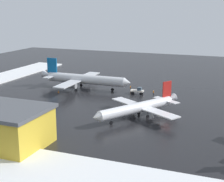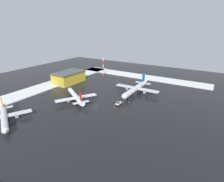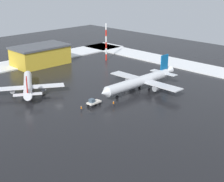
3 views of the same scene
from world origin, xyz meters
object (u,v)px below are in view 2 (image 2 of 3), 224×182
at_px(cargo_hangar, 69,77).
at_px(traffic_cone_near_nose, 126,89).
at_px(ground_crew_mid_apron, 115,107).
at_px(airplane_far_rear, 76,96).
at_px(pushback_tug, 118,103).
at_px(antenna_mast, 103,68).
at_px(airplane_parked_starboard, 135,89).
at_px(airplane_distant_tail, 4,117).
at_px(ground_crew_by_nose_gear, 129,103).
at_px(traffic_cone_mid_line, 128,89).

bearing_deg(cargo_hangar, traffic_cone_near_nose, 102.59).
bearing_deg(traffic_cone_near_nose, ground_crew_mid_apron, 15.79).
height_order(airplane_far_rear, pushback_tug, airplane_far_rear).
xyz_separation_m(antenna_mast, traffic_cone_near_nose, (17.00, 31.47, -8.42)).
xyz_separation_m(airplane_parked_starboard, airplane_far_rear, (29.49, -26.05, -0.66)).
relative_size(airplane_distant_tail, ground_crew_by_nose_gear, 16.00).
relative_size(airplane_far_rear, antenna_mast, 1.54).
height_order(traffic_cone_near_nose, traffic_cone_mid_line, same).
bearing_deg(ground_crew_by_nose_gear, airplane_far_rear, 125.48).
height_order(airplane_distant_tail, traffic_cone_mid_line, airplane_distant_tail).
bearing_deg(airplane_distant_tail, antenna_mast, 119.52).
bearing_deg(traffic_cone_mid_line, airplane_parked_starboard, 52.79).
bearing_deg(traffic_cone_near_nose, pushback_tug, 17.47).
xyz_separation_m(airplane_far_rear, airplane_distant_tail, (36.64, -10.67, -0.04)).
relative_size(airplane_distant_tail, ground_crew_mid_apron, 16.00).
xyz_separation_m(airplane_far_rear, pushback_tug, (-7.94, 25.18, -1.65)).
height_order(airplane_parked_starboard, traffic_cone_mid_line, airplane_parked_starboard).
xyz_separation_m(cargo_hangar, traffic_cone_near_nose, (-10.05, 46.21, -4.17)).
bearing_deg(ground_crew_by_nose_gear, cargo_hangar, 91.15).
distance_m(airplane_parked_starboard, pushback_tug, 21.69).
bearing_deg(traffic_cone_mid_line, ground_crew_mid_apron, 13.60).
height_order(antenna_mast, traffic_cone_near_nose, antenna_mast).
relative_size(airplane_distant_tail, antenna_mast, 1.57).
distance_m(airplane_far_rear, pushback_tug, 26.45).
bearing_deg(pushback_tug, ground_crew_by_nose_gear, 129.51).
height_order(ground_crew_mid_apron, antenna_mast, antenna_mast).
bearing_deg(pushback_tug, airplane_parked_starboard, 175.09).
bearing_deg(airplane_distant_tail, pushback_tug, 78.04).
xyz_separation_m(airplane_parked_starboard, pushback_tug, (21.55, -0.87, -2.31)).
bearing_deg(traffic_cone_mid_line, airplane_far_rear, -26.49).
height_order(ground_crew_mid_apron, cargo_hangar, cargo_hangar).
distance_m(airplane_distant_tail, ground_crew_mid_apron, 53.52).
bearing_deg(traffic_cone_near_nose, ground_crew_by_nose_gear, 30.13).
bearing_deg(airplane_far_rear, airplane_parked_starboard, -99.79).
distance_m(airplane_parked_starboard, cargo_hangar, 55.79).
bearing_deg(airplane_parked_starboard, antenna_mast, -118.52).
height_order(airplane_parked_starboard, airplane_distant_tail, airplane_parked_starboard).
bearing_deg(traffic_cone_near_nose, traffic_cone_mid_line, 121.92).
relative_size(airplane_far_rear, traffic_cone_near_nose, 48.60).
xyz_separation_m(airplane_distant_tail, ground_crew_mid_apron, (-39.05, 36.54, -1.92)).
height_order(airplane_distant_tail, cargo_hangar, cargo_hangar).
bearing_deg(cargo_hangar, ground_crew_by_nose_gear, 78.20).
relative_size(ground_crew_by_nose_gear, cargo_hangar, 0.07).
bearing_deg(airplane_parked_starboard, cargo_hangar, -85.00).
bearing_deg(antenna_mast, airplane_distant_tail, 2.68).
bearing_deg(traffic_cone_near_nose, airplane_distant_tail, -20.87).
bearing_deg(ground_crew_by_nose_gear, airplane_distant_tail, 153.56).
relative_size(airplane_parked_starboard, traffic_cone_near_nose, 66.42).
xyz_separation_m(ground_crew_by_nose_gear, traffic_cone_mid_line, (-23.53, -12.09, -0.70)).
distance_m(antenna_mast, traffic_cone_near_nose, 36.75).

